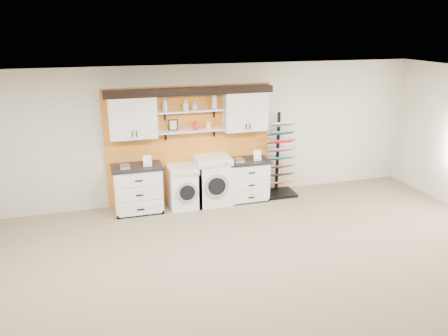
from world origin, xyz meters
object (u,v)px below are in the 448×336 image
object	(u,v)px
base_cabinet_left	(138,189)
sample_rack	(280,170)
washer	(184,186)
dryer	(212,180)
base_cabinet_right	(247,179)

from	to	relation	value
base_cabinet_left	sample_rack	bearing A→B (deg)	0.71
base_cabinet_left	sample_rack	distance (m)	3.03
washer	sample_rack	distance (m)	2.12
base_cabinet_left	dryer	xyz separation A→B (m)	(1.51, -0.00, 0.03)
washer	sample_rack	world-z (taller)	sample_rack
base_cabinet_left	dryer	size ratio (longest dim) A/B	0.97
washer	sample_rack	bearing A→B (deg)	1.11
sample_rack	base_cabinet_left	bearing A→B (deg)	-178.31
base_cabinet_right	dryer	size ratio (longest dim) A/B	0.89
base_cabinet_left	dryer	distance (m)	1.51
base_cabinet_left	washer	bearing A→B (deg)	-0.21
base_cabinet_left	washer	distance (m)	0.91
base_cabinet_left	base_cabinet_right	bearing A→B (deg)	0.00
base_cabinet_left	sample_rack	size ratio (longest dim) A/B	0.54
base_cabinet_right	sample_rack	world-z (taller)	sample_rack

